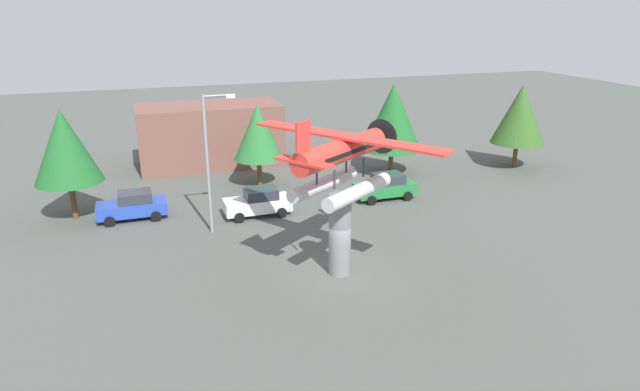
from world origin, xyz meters
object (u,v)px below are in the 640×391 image
at_px(floatplane_monument, 342,160).
at_px(car_near_blue, 133,206).
at_px(car_far_green, 385,186).
at_px(tree_center_back, 393,117).
at_px(car_mid_white, 258,202).
at_px(tree_west, 65,146).
at_px(streetlight_primary, 210,155).
at_px(storefront_building, 210,135).
at_px(display_pedestal, 340,235).
at_px(tree_east, 258,132).
at_px(tree_far_east, 520,114).

bearing_deg(floatplane_monument, car_near_blue, 97.29).
bearing_deg(car_far_green, tree_center_back, -119.24).
bearing_deg(car_far_green, car_mid_white, 1.66).
bearing_deg(car_near_blue, car_far_green, 174.30).
bearing_deg(tree_west, floatplane_monument, -42.99).
bearing_deg(streetlight_primary, storefront_building, 82.36).
height_order(car_mid_white, storefront_building, storefront_building).
xyz_separation_m(car_mid_white, tree_center_back, (11.98, 5.58, 3.65)).
xyz_separation_m(display_pedestal, car_near_blue, (-9.59, 11.06, -1.20)).
distance_m(streetlight_primary, tree_center_back, 16.75).
height_order(car_near_blue, tree_east, tree_east).
xyz_separation_m(display_pedestal, tree_west, (-13.07, 12.36, 2.56)).
distance_m(car_near_blue, tree_east, 10.40).
bearing_deg(storefront_building, display_pedestal, -81.95).
height_order(floatplane_monument, storefront_building, floatplane_monument).
height_order(display_pedestal, car_mid_white, display_pedestal).
bearing_deg(storefront_building, tree_far_east, -20.81).
height_order(car_near_blue, streetlight_primary, streetlight_primary).
distance_m(tree_west, tree_far_east, 33.51).
height_order(floatplane_monument, tree_center_back, floatplane_monument).
relative_size(streetlight_primary, tree_west, 1.17).
bearing_deg(car_mid_white, car_near_blue, -14.22).
relative_size(car_mid_white, car_far_green, 1.00).
height_order(car_far_green, tree_east, tree_east).
bearing_deg(tree_east, car_far_green, -37.40).
distance_m(tree_center_back, tree_far_east, 10.62).
bearing_deg(tree_far_east, display_pedestal, -147.42).
height_order(tree_east, tree_far_east, tree_far_east).
relative_size(floatplane_monument, car_mid_white, 2.20).
bearing_deg(car_mid_white, tree_far_east, -170.14).
bearing_deg(tree_far_east, car_mid_white, -170.14).
relative_size(floatplane_monument, car_far_green, 2.20).
bearing_deg(floatplane_monument, tree_west, 102.87).
relative_size(streetlight_primary, storefront_building, 0.70).
xyz_separation_m(car_far_green, tree_west, (-20.04, 2.95, 3.77)).
relative_size(display_pedestal, streetlight_primary, 0.51).
height_order(car_near_blue, storefront_building, storefront_building).
xyz_separation_m(tree_west, tree_far_east, (33.50, 0.69, -0.25)).
bearing_deg(display_pedestal, car_near_blue, 130.92).
distance_m(storefront_building, tree_west, 14.02).
bearing_deg(tree_center_back, floatplane_monument, -123.87).
bearing_deg(floatplane_monument, car_mid_white, 69.15).
distance_m(streetlight_primary, tree_east, 9.06).
relative_size(car_mid_white, tree_east, 0.70).
relative_size(car_near_blue, tree_west, 0.61).
bearing_deg(tree_far_east, tree_east, 174.24).
height_order(display_pedestal, tree_center_back, tree_center_back).
distance_m(car_far_green, streetlight_primary, 12.80).
xyz_separation_m(car_near_blue, storefront_building, (6.48, 10.94, 1.63)).
distance_m(display_pedestal, storefront_building, 22.22).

